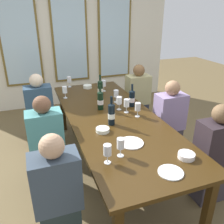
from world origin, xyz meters
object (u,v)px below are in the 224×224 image
at_px(tasting_bowl_0, 101,85).
at_px(tasting_bowl_3, 88,87).
at_px(dining_table, 112,121).
at_px(seated_person_1, 213,157).
at_px(wine_glass_1, 104,84).
at_px(wine_glass_5, 107,150).
at_px(white_plate_1, 171,172).
at_px(seated_person_5, 138,99).
at_px(wine_bottle_3, 100,89).
at_px(tasting_bowl_2, 103,130).
at_px(seated_person_3, 169,123).
at_px(tasting_bowl_1, 186,156).
at_px(seated_person_2, 47,145).
at_px(seated_person_0, 58,198).
at_px(white_plate_0, 131,143).
at_px(wine_glass_2, 119,101).
at_px(wine_bottle_2, 111,114).
at_px(wine_glass_0, 69,80).
at_px(wine_glass_6, 127,104).
at_px(wine_glass_3, 121,144).
at_px(wine_glass_7, 138,107).
at_px(seated_person_4, 40,113).
at_px(wine_glass_8, 65,90).
at_px(wine_bottle_0, 132,98).
at_px(wine_glass_4, 116,94).
at_px(wine_bottle_1, 100,100).

distance_m(tasting_bowl_0, tasting_bowl_3, 0.23).
distance_m(dining_table, seated_person_1, 1.19).
distance_m(wine_glass_1, wine_glass_5, 1.88).
distance_m(white_plate_1, tasting_bowl_0, 2.33).
distance_m(dining_table, seated_person_5, 1.24).
relative_size(wine_bottle_3, wine_glass_1, 1.91).
height_order(tasting_bowl_2, wine_glass_1, wine_glass_1).
xyz_separation_m(tasting_bowl_2, seated_person_3, (1.02, 0.30, -0.23)).
height_order(tasting_bowl_1, seated_person_2, seated_person_2).
height_order(tasting_bowl_0, seated_person_0, seated_person_0).
relative_size(white_plate_0, wine_glass_2, 1.40).
distance_m(wine_bottle_2, wine_bottle_3, 0.90).
relative_size(tasting_bowl_0, seated_person_5, 0.10).
relative_size(wine_glass_0, seated_person_5, 0.16).
xyz_separation_m(wine_bottle_3, wine_glass_6, (0.14, -0.63, -0.01)).
distance_m(wine_glass_0, wine_glass_3, 2.13).
xyz_separation_m(seated_person_0, seated_person_5, (1.59, 1.84, 0.00)).
distance_m(dining_table, wine_glass_7, 0.35).
height_order(wine_glass_5, seated_person_2, seated_person_2).
relative_size(wine_glass_2, seated_person_4, 0.16).
xyz_separation_m(wine_bottle_3, seated_person_5, (0.73, 0.26, -0.34)).
distance_m(seated_person_1, seated_person_2, 1.79).
relative_size(wine_bottle_3, seated_person_0, 0.30).
xyz_separation_m(tasting_bowl_3, wine_glass_8, (-0.42, -0.34, 0.10)).
height_order(wine_bottle_2, wine_glass_3, wine_bottle_2).
xyz_separation_m(tasting_bowl_0, wine_glass_8, (-0.65, -0.34, 0.09)).
bearing_deg(wine_bottle_0, wine_glass_5, -123.26).
relative_size(seated_person_1, seated_person_4, 1.00).
xyz_separation_m(wine_glass_1, wine_glass_3, (-0.41, -1.74, 0.00)).
distance_m(wine_glass_5, wine_glass_8, 1.69).
xyz_separation_m(white_plate_0, wine_bottle_0, (0.39, 0.86, 0.11)).
bearing_deg(wine_glass_4, wine_glass_8, 147.43).
relative_size(dining_table, white_plate_1, 13.45).
xyz_separation_m(tasting_bowl_1, wine_glass_0, (-0.58, 2.36, 0.09)).
bearing_deg(wine_bottle_0, tasting_bowl_1, -91.80).
relative_size(white_plate_0, wine_glass_5, 1.40).
height_order(wine_bottle_1, wine_glass_1, wine_bottle_1).
relative_size(seated_person_0, seated_person_2, 1.00).
bearing_deg(seated_person_0, wine_bottle_3, 61.52).
bearing_deg(tasting_bowl_3, seated_person_1, -68.37).
bearing_deg(wine_glass_5, wine_bottle_0, 56.74).
bearing_deg(wine_bottle_2, wine_glass_5, -112.39).
distance_m(wine_bottle_2, seated_person_5, 1.49).
height_order(tasting_bowl_3, seated_person_3, seated_person_3).
bearing_deg(tasting_bowl_0, tasting_bowl_3, -179.00).
bearing_deg(wine_bottle_2, dining_table, 67.82).
bearing_deg(seated_person_0, wine_glass_0, 76.67).
bearing_deg(white_plate_1, wine_glass_5, 145.23).
height_order(wine_glass_1, wine_glass_6, same).
distance_m(white_plate_1, wine_bottle_3, 1.85).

